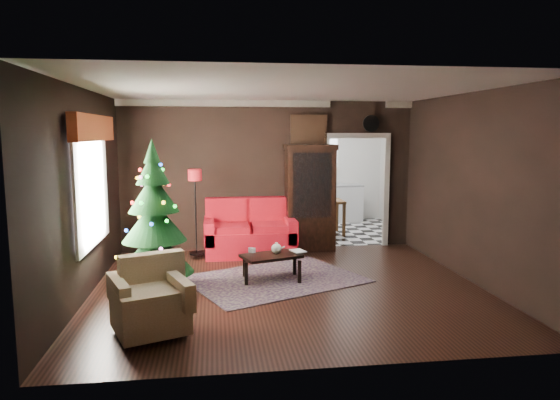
{
  "coord_description": "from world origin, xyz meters",
  "views": [
    {
      "loc": [
        -1.03,
        -6.88,
        2.21
      ],
      "look_at": [
        0.0,
        0.9,
        1.15
      ],
      "focal_mm": 32.15,
      "sensor_mm": 36.0,
      "label": 1
    }
  ],
  "objects": [
    {
      "name": "curio_cabinet",
      "position": [
        0.75,
        2.27,
        0.95
      ],
      "size": [
        0.9,
        0.45,
        1.9
      ],
      "primitive_type": null,
      "color": "black",
      "rests_on": "ground"
    },
    {
      "name": "kitchen_floor",
      "position": [
        1.7,
        4.0,
        0.0
      ],
      "size": [
        3.0,
        3.0,
        0.0
      ],
      "primitive_type": "plane",
      "color": "silver",
      "rests_on": "ground"
    },
    {
      "name": "christmas_tree",
      "position": [
        -1.86,
        0.12,
        1.05
      ],
      "size": [
        1.09,
        1.09,
        2.02
      ],
      "primitive_type": null,
      "rotation": [
        0.0,
        0.0,
        0.03
      ],
      "color": "black",
      "rests_on": "ground"
    },
    {
      "name": "loveseat",
      "position": [
        -0.4,
        2.05,
        0.5
      ],
      "size": [
        1.7,
        0.9,
        1.0
      ],
      "primitive_type": null,
      "color": "maroon",
      "rests_on": "ground"
    },
    {
      "name": "doorway",
      "position": [
        1.7,
        2.5,
        1.05
      ],
      "size": [
        1.1,
        0.1,
        2.1
      ],
      "primitive_type": null,
      "color": "silver",
      "rests_on": "ground"
    },
    {
      "name": "cup_b",
      "position": [
        -0.46,
        0.57,
        0.43
      ],
      "size": [
        0.09,
        0.09,
        0.07
      ],
      "primitive_type": "cylinder",
      "rotation": [
        0.0,
        0.0,
        -0.21
      ],
      "color": "white",
      "rests_on": "coffee_table"
    },
    {
      "name": "floor_lamp",
      "position": [
        -1.36,
        1.87,
        0.83
      ],
      "size": [
        0.31,
        0.31,
        1.5
      ],
      "primitive_type": null,
      "rotation": [
        0.0,
        0.0,
        0.24
      ],
      "color": "black",
      "rests_on": "ground"
    },
    {
      "name": "kitchen_table",
      "position": [
        1.4,
        3.7,
        0.38
      ],
      "size": [
        0.7,
        0.7,
        0.75
      ],
      "primitive_type": null,
      "color": "brown",
      "rests_on": "ground"
    },
    {
      "name": "kitchen_counter",
      "position": [
        1.7,
        5.2,
        0.45
      ],
      "size": [
        1.8,
        0.6,
        0.9
      ],
      "primitive_type": "cube",
      "color": "silver",
      "rests_on": "ground"
    },
    {
      "name": "wall_right",
      "position": [
        2.75,
        0.0,
        1.4
      ],
      "size": [
        0.0,
        5.5,
        5.5
      ],
      "primitive_type": "plane",
      "rotation": [
        1.57,
        0.0,
        -1.57
      ],
      "color": "black",
      "rests_on": "ground"
    },
    {
      "name": "teapot",
      "position": [
        -0.12,
        0.44,
        0.48
      ],
      "size": [
        0.2,
        0.2,
        0.17
      ],
      "primitive_type": null,
      "rotation": [
        0.0,
        0.0,
        -0.15
      ],
      "color": "silver",
      "rests_on": "coffee_table"
    },
    {
      "name": "book",
      "position": [
        0.14,
        0.49,
        0.52
      ],
      "size": [
        0.18,
        0.07,
        0.26
      ],
      "primitive_type": "imported",
      "rotation": [
        0.0,
        0.0,
        0.31
      ],
      "color": "#7F675B",
      "rests_on": "coffee_table"
    },
    {
      "name": "wall_back",
      "position": [
        0.0,
        2.5,
        1.4
      ],
      "size": [
        5.5,
        0.0,
        5.5
      ],
      "primitive_type": "plane",
      "rotation": [
        1.57,
        0.0,
        0.0
      ],
      "color": "black",
      "rests_on": "ground"
    },
    {
      "name": "cup_a",
      "position": [
        -0.49,
        0.59,
        0.43
      ],
      "size": [
        0.09,
        0.09,
        0.07
      ],
      "primitive_type": "cylinder",
      "rotation": [
        0.0,
        0.0,
        -0.23
      ],
      "color": "white",
      "rests_on": "coffee_table"
    },
    {
      "name": "painting",
      "position": [
        0.75,
        2.46,
        2.25
      ],
      "size": [
        0.62,
        0.05,
        0.52
      ],
      "primitive_type": "cube",
      "color": "#9F6F35",
      "rests_on": "wall_back"
    },
    {
      "name": "rug",
      "position": [
        -0.14,
        0.42,
        0.01
      ],
      "size": [
        2.96,
        2.62,
        0.01
      ],
      "primitive_type": "cube",
      "rotation": [
        0.0,
        0.0,
        0.42
      ],
      "color": "black",
      "rests_on": "ground"
    },
    {
      "name": "armchair",
      "position": [
        -1.75,
        -1.49,
        0.46
      ],
      "size": [
        1.0,
        1.0,
        0.79
      ],
      "primitive_type": null,
      "rotation": [
        0.0,
        0.0,
        0.38
      ],
      "color": "#D4B089",
      "rests_on": "ground"
    },
    {
      "name": "wall_front",
      "position": [
        0.0,
        -2.5,
        1.4
      ],
      "size": [
        5.5,
        0.0,
        5.5
      ],
      "primitive_type": "plane",
      "rotation": [
        -1.57,
        0.0,
        0.0
      ],
      "color": "black",
      "rests_on": "ground"
    },
    {
      "name": "valance",
      "position": [
        -2.63,
        0.2,
        2.27
      ],
      "size": [
        0.12,
        2.1,
        0.35
      ],
      "primitive_type": "cube",
      "color": "#A74221",
      "rests_on": "wall_left"
    },
    {
      "name": "kitchen_window",
      "position": [
        1.7,
        5.45,
        1.7
      ],
      "size": [
        0.7,
        0.06,
        0.7
      ],
      "primitive_type": "cube",
      "color": "white",
      "rests_on": "ground"
    },
    {
      "name": "floor",
      "position": [
        0.0,
        0.0,
        0.0
      ],
      "size": [
        5.5,
        5.5,
        0.0
      ],
      "primitive_type": "plane",
      "color": "black",
      "rests_on": "ground"
    },
    {
      "name": "wall_left",
      "position": [
        -2.75,
        0.0,
        1.4
      ],
      "size": [
        0.0,
        5.5,
        5.5
      ],
      "primitive_type": "plane",
      "rotation": [
        1.57,
        0.0,
        1.57
      ],
      "color": "black",
      "rests_on": "ground"
    },
    {
      "name": "left_window",
      "position": [
        -2.71,
        0.2,
        1.45
      ],
      "size": [
        0.05,
        1.6,
        1.4
      ],
      "primitive_type": "cube",
      "color": "white",
      "rests_on": "wall_left"
    },
    {
      "name": "ceiling",
      "position": [
        0.0,
        0.0,
        2.8
      ],
      "size": [
        5.5,
        5.5,
        0.0
      ],
      "primitive_type": "plane",
      "rotation": [
        3.14,
        0.0,
        0.0
      ],
      "color": "white",
      "rests_on": "ground"
    },
    {
      "name": "wall_clock",
      "position": [
        1.95,
        2.45,
        2.38
      ],
      "size": [
        0.32,
        0.32,
        0.06
      ],
      "primitive_type": "cylinder",
      "color": "white",
      "rests_on": "wall_back"
    },
    {
      "name": "coffee_table",
      "position": [
        -0.2,
        0.39,
        0.2
      ],
      "size": [
        0.97,
        0.76,
        0.38
      ],
      "primitive_type": null,
      "rotation": [
        0.0,
        0.0,
        0.33
      ],
      "color": "black",
      "rests_on": "rug"
    }
  ]
}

